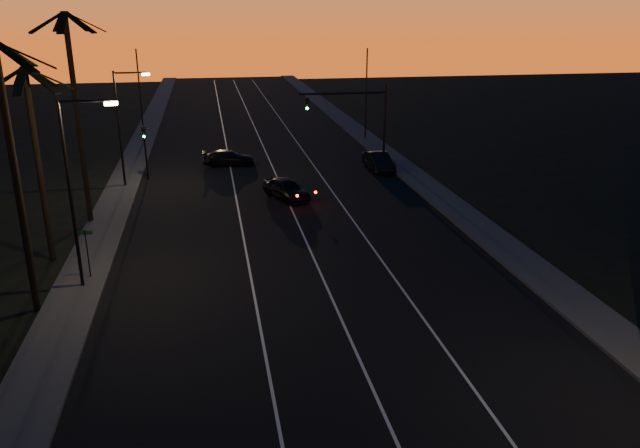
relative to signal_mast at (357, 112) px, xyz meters
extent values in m
cube|color=black|center=(-7.14, -9.99, -4.78)|extent=(20.00, 170.00, 0.01)
cube|color=#353532|center=(-18.34, -9.99, -4.70)|extent=(2.40, 170.00, 0.16)
cube|color=#353532|center=(4.06, -9.99, -4.70)|extent=(2.40, 170.00, 0.16)
cube|color=silver|center=(-10.14, -9.99, -4.76)|extent=(0.12, 160.00, 0.01)
cube|color=silver|center=(-6.64, -9.99, -4.76)|extent=(0.12, 160.00, 0.01)
cube|color=silver|center=(-3.14, -9.99, -4.76)|extent=(0.12, 160.00, 0.01)
cylinder|color=black|center=(-19.74, -21.99, 0.97)|extent=(0.32, 0.32, 11.50)
cube|color=black|center=(-18.71, -21.73, 6.15)|extent=(2.18, 0.92, 1.18)
cube|color=black|center=(-19.30, -21.03, 6.15)|extent=(1.25, 2.12, 1.18)
cube|color=black|center=(-18.89, -22.63, 6.15)|extent=(1.95, 1.61, 1.18)
cylinder|color=black|center=(-20.34, -15.99, 0.22)|extent=(0.32, 0.32, 10.00)
cube|color=black|center=(-19.31, -15.73, 4.65)|extent=(2.18, 0.92, 1.18)
cube|color=black|center=(-19.90, -15.03, 4.65)|extent=(1.25, 2.12, 1.18)
cube|color=black|center=(-20.82, -15.05, 4.65)|extent=(1.34, 2.09, 1.18)
cube|color=black|center=(-21.37, -15.78, 4.65)|extent=(2.18, 0.82, 1.18)
cube|color=black|center=(-21.15, -16.67, 4.65)|extent=(1.90, 1.69, 1.18)
cube|color=black|center=(-20.31, -17.05, 4.65)|extent=(0.45, 2.16, 1.18)
cube|color=black|center=(-19.49, -16.63, 4.65)|extent=(1.95, 1.61, 1.18)
cylinder|color=black|center=(-19.34, -9.99, 1.47)|extent=(0.32, 0.32, 12.50)
cube|color=black|center=(-18.31, -9.73, 7.15)|extent=(2.18, 0.92, 1.18)
cube|color=black|center=(-18.90, -9.03, 7.15)|extent=(1.25, 2.12, 1.18)
cube|color=black|center=(-19.82, -9.05, 7.15)|extent=(1.34, 2.09, 1.18)
cube|color=black|center=(-20.37, -9.78, 7.15)|extent=(2.18, 0.82, 1.18)
cube|color=black|center=(-20.15, -10.67, 7.15)|extent=(1.90, 1.69, 1.18)
cube|color=black|center=(-19.31, -11.05, 7.15)|extent=(0.45, 2.16, 1.18)
cube|color=black|center=(-18.49, -10.63, 7.15)|extent=(1.95, 1.61, 1.18)
cylinder|color=black|center=(-18.14, -19.99, -0.28)|extent=(0.16, 0.16, 9.00)
cylinder|color=black|center=(-17.04, -19.99, 4.07)|extent=(2.20, 0.12, 0.12)
cube|color=#FFBD66|center=(-15.94, -19.99, 3.94)|extent=(0.55, 0.26, 0.16)
cylinder|color=black|center=(-18.14, -1.99, -0.53)|extent=(0.16, 0.16, 8.50)
cylinder|color=black|center=(-17.04, -1.99, 3.57)|extent=(2.20, 0.12, 0.12)
cube|color=#FFBD66|center=(-15.94, -1.99, 3.44)|extent=(0.55, 0.26, 0.16)
cylinder|color=black|center=(-17.94, -18.99, -3.48)|extent=(0.06, 0.06, 2.60)
cube|color=#0B4716|center=(-17.94, -18.99, -2.33)|extent=(0.70, 0.03, 0.20)
cylinder|color=black|center=(2.36, 0.01, -1.28)|extent=(0.20, 0.20, 7.00)
cylinder|color=black|center=(-1.14, 0.01, 1.52)|extent=(7.00, 0.16, 0.16)
cube|color=black|center=(-4.04, 0.01, 0.77)|extent=(0.32, 0.28, 1.00)
sphere|color=black|center=(-4.04, -0.16, 1.09)|extent=(0.20, 0.20, 0.20)
sphere|color=black|center=(-4.04, -0.16, 0.77)|extent=(0.20, 0.20, 0.20)
sphere|color=#14FF59|center=(-4.04, -0.16, 0.45)|extent=(0.20, 0.20, 0.20)
cylinder|color=black|center=(-16.64, 0.01, -2.68)|extent=(0.14, 0.14, 4.20)
cube|color=black|center=(-16.64, 0.01, -1.08)|extent=(0.28, 0.25, 0.90)
sphere|color=black|center=(-16.64, -0.14, -0.80)|extent=(0.18, 0.18, 0.18)
sphere|color=black|center=(-16.64, -0.14, -1.08)|extent=(0.18, 0.18, 0.18)
sphere|color=#14FF59|center=(-16.64, -0.14, -1.36)|extent=(0.18, 0.18, 0.18)
cylinder|color=black|center=(-18.14, 15.01, -0.28)|extent=(0.14, 0.14, 9.00)
cylinder|color=black|center=(3.86, 12.01, -0.28)|extent=(0.14, 0.14, 9.00)
imported|color=black|center=(-6.66, -7.10, -4.04)|extent=(3.34, 4.61, 1.46)
sphere|color=#FF0F05|center=(-6.27, -9.72, -3.81)|extent=(0.18, 0.18, 0.18)
sphere|color=#FF0F05|center=(-4.94, -9.12, -3.81)|extent=(0.18, 0.18, 0.18)
imported|color=black|center=(1.86, -0.38, -4.04)|extent=(1.82, 4.52, 1.46)
imported|color=black|center=(-10.19, 3.51, -4.13)|extent=(4.58, 2.25, 1.28)
camera|label=1|loc=(-11.81, -48.75, 7.91)|focal=35.00mm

